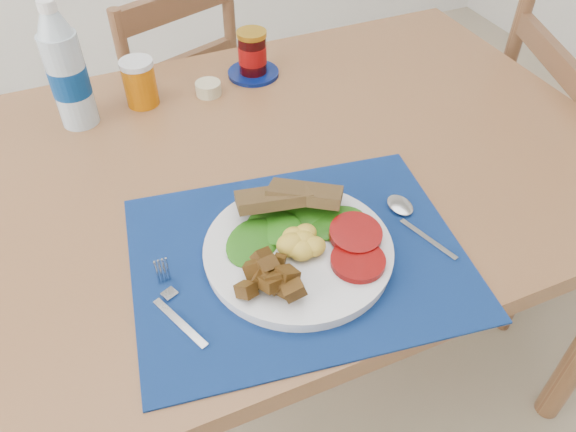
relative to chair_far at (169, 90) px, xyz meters
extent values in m
cube|color=brown|center=(0.03, -0.68, 0.19)|extent=(1.40, 0.90, 0.04)
cylinder|color=brown|center=(0.67, -0.29, -0.18)|extent=(0.06, 0.06, 0.71)
cube|color=brown|center=(-0.02, 0.06, -0.14)|extent=(0.49, 0.48, 0.04)
cylinder|color=brown|center=(0.08, 0.26, -0.35)|extent=(0.03, 0.03, 0.38)
cylinder|color=brown|center=(-0.23, 0.15, -0.35)|extent=(0.03, 0.03, 0.38)
cylinder|color=brown|center=(0.18, -0.03, -0.35)|extent=(0.03, 0.03, 0.38)
cylinder|color=brown|center=(-0.12, -0.14, -0.35)|extent=(0.03, 0.03, 0.38)
cube|color=brown|center=(0.03, -0.09, 0.29)|extent=(0.34, 0.15, 0.44)
cylinder|color=brown|center=(0.73, -0.81, -0.31)|extent=(0.04, 0.04, 0.44)
cylinder|color=brown|center=(0.86, -0.43, -0.31)|extent=(0.04, 0.04, 0.44)
cube|color=black|center=(0.00, -0.93, 0.21)|extent=(0.57, 0.47, 0.00)
cylinder|color=silver|center=(0.00, -0.93, 0.23)|extent=(0.29, 0.29, 0.02)
ellipsoid|color=gold|center=(0.00, -0.93, 0.25)|extent=(0.07, 0.06, 0.03)
cylinder|color=#9B0509|center=(0.07, -0.97, 0.24)|extent=(0.08, 0.08, 0.01)
ellipsoid|color=#184108|center=(0.01, -0.88, 0.24)|extent=(0.16, 0.09, 0.01)
cube|color=brown|center=(0.02, -0.84, 0.27)|extent=(0.14, 0.11, 0.04)
cube|color=#B2B5BA|center=(-0.21, -0.98, 0.22)|extent=(0.05, 0.11, 0.00)
cube|color=#B2B5BA|center=(-0.21, -0.90, 0.22)|extent=(0.04, 0.06, 0.00)
cube|color=#B2B5BA|center=(0.20, -0.98, 0.22)|extent=(0.04, 0.11, 0.00)
ellipsoid|color=#B2B5BA|center=(0.20, -0.89, 0.22)|extent=(0.04, 0.06, 0.00)
cylinder|color=#ADBFCC|center=(-0.26, -0.41, 0.31)|extent=(0.07, 0.07, 0.19)
cylinder|color=navy|center=(-0.26, -0.41, 0.31)|extent=(0.07, 0.07, 0.06)
cone|color=#ADBFCC|center=(-0.26, -0.41, 0.42)|extent=(0.07, 0.07, 0.04)
cylinder|color=white|center=(-0.26, -0.41, 0.46)|extent=(0.03, 0.03, 0.02)
cylinder|color=#BB5D05|center=(-0.13, -0.39, 0.26)|extent=(0.07, 0.07, 0.09)
cylinder|color=beige|center=(0.01, -0.41, 0.23)|extent=(0.06, 0.06, 0.03)
cylinder|color=#051456|center=(0.13, -0.37, 0.22)|extent=(0.12, 0.12, 0.01)
cylinder|color=black|center=(0.13, -0.37, 0.26)|extent=(0.06, 0.06, 0.09)
cylinder|color=maroon|center=(0.13, -0.37, 0.26)|extent=(0.06, 0.06, 0.04)
cylinder|color=#BC871F|center=(0.13, -0.37, 0.31)|extent=(0.07, 0.07, 0.01)
camera|label=1|loc=(-0.25, -1.46, 0.87)|focal=35.00mm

